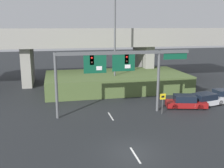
{
  "coord_description": "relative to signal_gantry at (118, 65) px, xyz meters",
  "views": [
    {
      "loc": [
        -5.22,
        -16.85,
        8.95
      ],
      "look_at": [
        0.0,
        7.02,
        3.47
      ],
      "focal_mm": 42.0,
      "sensor_mm": 36.0,
      "label": 1
    }
  ],
  "objects": [
    {
      "name": "highway_light_pole_near",
      "position": [
        1.77,
        9.12,
        1.73
      ],
      "size": [
        0.7,
        0.36,
        13.01
      ],
      "color": "#515456",
      "rests_on": "ground"
    },
    {
      "name": "speed_limit_sign",
      "position": [
        4.44,
        -1.07,
        -3.69
      ],
      "size": [
        0.6,
        0.11,
        2.22
      ],
      "color": "#4C4C4C",
      "rests_on": "ground"
    },
    {
      "name": "overpass_bridge",
      "position": [
        -0.88,
        17.03,
        1.08
      ],
      "size": [
        44.07,
        8.94,
        8.55
      ],
      "color": "gray",
      "rests_on": "ground"
    },
    {
      "name": "parked_sedan_near_right",
      "position": [
        7.82,
        0.39,
        -4.48
      ],
      "size": [
        4.69,
        2.8,
        1.45
      ],
      "rotation": [
        0.0,
        0.0,
        -0.24
      ],
      "color": "maroon",
      "rests_on": "ground"
    },
    {
      "name": "signal_gantry",
      "position": [
        0.0,
        0.0,
        0.0
      ],
      "size": [
        13.77,
        0.44,
        6.47
      ],
      "color": "#515456",
      "rests_on": "ground"
    },
    {
      "name": "grass_embankment",
      "position": [
        2.3,
        10.58,
        -4.01
      ],
      "size": [
        19.62,
        9.67,
        2.26
      ],
      "color": "#4C6033",
      "rests_on": "ground"
    },
    {
      "name": "lane_markings",
      "position": [
        -0.88,
        3.53,
        -5.14
      ],
      "size": [
        0.14,
        27.23,
        0.01
      ],
      "color": "silver",
      "rests_on": "ground"
    },
    {
      "name": "ground_plane",
      "position": [
        -0.88,
        -8.23,
        -5.14
      ],
      "size": [
        160.0,
        160.0,
        0.0
      ],
      "primitive_type": "plane",
      "color": "black"
    },
    {
      "name": "parked_sedan_mid_right",
      "position": [
        10.45,
        0.71,
        -4.49
      ],
      "size": [
        5.02,
        2.81,
        1.4
      ],
      "rotation": [
        0.0,
        0.0,
        0.22
      ],
      "color": "silver",
      "rests_on": "ground"
    }
  ]
}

